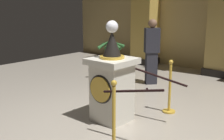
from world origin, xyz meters
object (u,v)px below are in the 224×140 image
Objects in this scene: stanchion_far at (170,94)px; potted_palm_left at (111,65)px; pedestal_clock at (112,83)px; stanchion_near at (114,130)px; bystander_guest at (152,50)px.

potted_palm_left is (-2.53, 1.19, 0.00)m from stanchion_far.
pedestal_clock reaches higher than stanchion_near.
potted_palm_left is at bearing 132.20° from stanchion_near.
pedestal_clock is 1.27m from stanchion_near.
stanchion_near is 3.78m from bystander_guest.
potted_palm_left reaches higher than stanchion_far.
pedestal_clock is at bearing -71.15° from bystander_guest.
stanchion_far is 2.06m from bystander_guest.
potted_palm_left is 0.68× the size of bystander_guest.
pedestal_clock is 2.98m from potted_palm_left.
bystander_guest is (1.15, 0.24, 0.51)m from potted_palm_left.
stanchion_near is 0.96× the size of potted_palm_left.
bystander_guest reaches higher than stanchion_near.
potted_palm_left is at bearing -168.14° from bystander_guest.
stanchion_far is 0.62× the size of bystander_guest.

